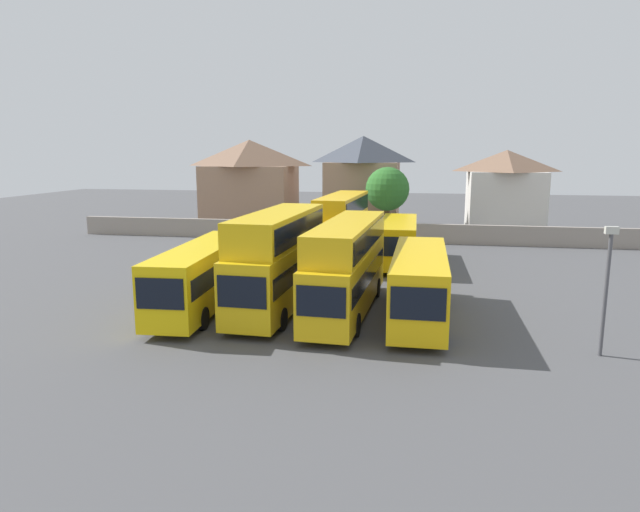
{
  "coord_description": "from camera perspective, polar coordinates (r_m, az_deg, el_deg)",
  "views": [
    {
      "loc": [
        5.58,
        -27.69,
        8.31
      ],
      "look_at": [
        0.0,
        3.0,
        2.47
      ],
      "focal_mm": 31.37,
      "sensor_mm": 36.0,
      "label": 1
    }
  ],
  "objects": [
    {
      "name": "bus_2",
      "position": [
        29.48,
        -4.28,
        0.04
      ],
      "size": [
        2.99,
        10.92,
        5.2
      ],
      "rotation": [
        0.0,
        0.0,
        -1.61
      ],
      "color": "gold",
      "rests_on": "ground"
    },
    {
      "name": "bus_6",
      "position": [
        42.57,
        2.25,
        3.23
      ],
      "size": [
        2.95,
        11.08,
        5.08
      ],
      "rotation": [
        0.0,
        0.0,
        -1.62
      ],
      "color": "yellow",
      "rests_on": "ground"
    },
    {
      "name": "bus_3",
      "position": [
        28.87,
        2.8,
        -0.63
      ],
      "size": [
        2.99,
        11.95,
        4.77
      ],
      "rotation": [
        0.0,
        0.0,
        -1.62
      ],
      "color": "gold",
      "rests_on": "ground"
    },
    {
      "name": "house_terrace_right",
      "position": [
        61.27,
        18.35,
        6.33
      ],
      "size": [
        7.79,
        7.03,
        8.48
      ],
      "color": "silver",
      "rests_on": "ground"
    },
    {
      "name": "lamp_post_lot_edge",
      "position": [
        25.37,
        27.21,
        -2.38
      ],
      "size": [
        0.5,
        0.24,
        5.39
      ],
      "color": "#4C4C51",
      "rests_on": "ground"
    },
    {
      "name": "bus_4",
      "position": [
        28.23,
        10.1,
        -2.59
      ],
      "size": [
        2.68,
        10.64,
        3.4
      ],
      "rotation": [
        0.0,
        0.0,
        -1.58
      ],
      "color": "#EAB50E",
      "rests_on": "ground"
    },
    {
      "name": "ground",
      "position": [
        46.77,
        3.29,
        0.35
      ],
      "size": [
        140.0,
        140.0,
        0.0
      ],
      "primitive_type": "plane",
      "color": "#4C4C4F"
    },
    {
      "name": "house_terrace_centre",
      "position": [
        60.9,
        4.39,
        7.53
      ],
      "size": [
        7.93,
        7.8,
        9.96
      ],
      "color": "#9E7A60",
      "rests_on": "ground"
    },
    {
      "name": "bus_5",
      "position": [
        43.26,
        -1.26,
        2.24
      ],
      "size": [
        3.26,
        11.77,
        3.54
      ],
      "rotation": [
        0.0,
        0.0,
        -1.51
      ],
      "color": "yellow",
      "rests_on": "ground"
    },
    {
      "name": "bus_1",
      "position": [
        30.31,
        -11.84,
        -1.72
      ],
      "size": [
        3.03,
        11.38,
        3.43
      ],
      "rotation": [
        0.0,
        0.0,
        -1.52
      ],
      "color": "yellow",
      "rests_on": "ground"
    },
    {
      "name": "depot_boundary_wall",
      "position": [
        52.55,
        4.11,
        2.47
      ],
      "size": [
        56.0,
        0.5,
        1.8
      ],
      "primitive_type": "cube",
      "color": "gray",
      "rests_on": "ground"
    },
    {
      "name": "house_terrace_left",
      "position": [
        63.5,
        -7.16,
        7.44
      ],
      "size": [
        10.07,
        7.77,
        9.6
      ],
      "color": "#9E7A60",
      "rests_on": "ground"
    },
    {
      "name": "tree_left_of_lot",
      "position": [
        54.44,
        6.89,
        6.76
      ],
      "size": [
        4.2,
        4.2,
        6.88
      ],
      "color": "brown",
      "rests_on": "ground"
    },
    {
      "name": "bus_7",
      "position": [
        42.06,
        8.01,
        1.69
      ],
      "size": [
        2.73,
        10.14,
        3.26
      ],
      "rotation": [
        0.0,
        0.0,
        -1.56
      ],
      "color": "#E8B40B",
      "rests_on": "ground"
    }
  ]
}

